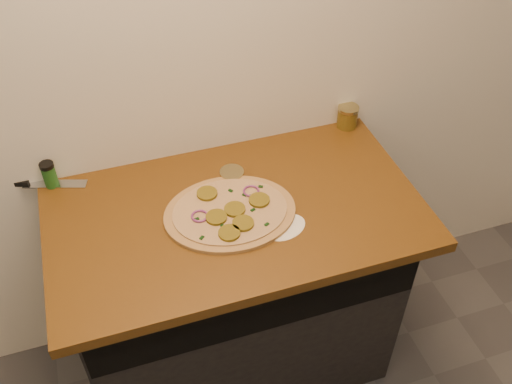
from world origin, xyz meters
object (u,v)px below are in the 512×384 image
object	(u,v)px
chefs_knife	(32,183)
salsa_jar	(347,116)
pizza	(230,212)
spice_shaker	(49,174)

from	to	relation	value
chefs_knife	salsa_jar	distance (m)	1.14
pizza	salsa_jar	size ratio (longest dim) A/B	5.13
pizza	chefs_knife	bearing A→B (deg)	149.94
pizza	chefs_knife	size ratio (longest dim) A/B	1.46
spice_shaker	chefs_knife	bearing A→B (deg)	159.71
salsa_jar	pizza	bearing A→B (deg)	-149.94
pizza	salsa_jar	bearing A→B (deg)	30.06
chefs_knife	spice_shaker	bearing A→B (deg)	-20.29
chefs_knife	salsa_jar	world-z (taller)	salsa_jar
salsa_jar	spice_shaker	size ratio (longest dim) A/B	0.91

